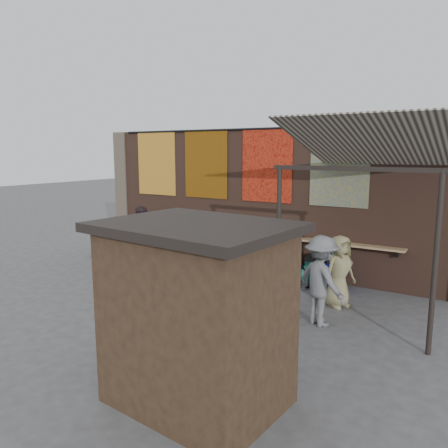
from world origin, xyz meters
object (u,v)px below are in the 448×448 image
scooter_stool_6 (288,267)px  shopper_navy (283,273)px  scooter_stool_1 (194,255)px  scooter_stool_4 (249,262)px  shelf_box (286,232)px  scooter_stool_3 (229,260)px  scooter_stool_2 (210,255)px  scooter_stool_7 (312,270)px  scooter_stool_8 (334,273)px  shopper_grey (321,281)px  scooter_stool_0 (177,252)px  diner_right (143,235)px  scooter_stool_5 (268,265)px  shopper_tan (340,271)px  market_stall (197,319)px  diner_left (168,239)px

scooter_stool_6 → shopper_navy: bearing=-69.6°
scooter_stool_1 → scooter_stool_4: 1.80m
shelf_box → scooter_stool_3: size_ratio=0.87×
scooter_stool_6 → scooter_stool_2: bearing=179.6°
scooter_stool_3 → shopper_navy: shopper_navy is taller
scooter_stool_4 → scooter_stool_7: 1.81m
scooter_stool_8 → scooter_stool_2: bearing=179.3°
scooter_stool_6 → shopper_grey: 2.93m
scooter_stool_0 → diner_right: (-0.84, -0.56, 0.52)m
scooter_stool_1 → scooter_stool_2: 0.52m
scooter_stool_0 → scooter_stool_5: bearing=0.4°
scooter_stool_7 → shopper_grey: (1.07, -2.37, 0.51)m
shopper_grey → shopper_tan: size_ratio=1.12×
scooter_stool_4 → shopper_tan: (2.88, -1.14, 0.44)m
scooter_stool_7 → scooter_stool_6: bearing=-177.0°
scooter_stool_0 → diner_right: size_ratio=0.42×
scooter_stool_2 → scooter_stool_5: (1.90, -0.05, 0.01)m
scooter_stool_3 → market_stall: size_ratio=0.30×
scooter_stool_7 → shopper_grey: shopper_grey is taller
scooter_stool_8 → shopper_grey: shopper_grey is taller
scooter_stool_0 → shopper_tan: size_ratio=0.47×
scooter_stool_2 → scooter_stool_7: (3.10, 0.02, 0.00)m
scooter_stool_4 → scooter_stool_6: scooter_stool_6 is taller
diner_right → shopper_tan: (6.16, -0.53, -0.08)m
shopper_navy → market_stall: 3.64m
market_stall → scooter_stool_1: bearing=131.2°
scooter_stool_7 → diner_right: size_ratio=0.46×
scooter_stool_6 → market_stall: market_stall is taller
diner_left → diner_right: diner_right is taller
shelf_box → scooter_stool_7: size_ratio=0.77×
diner_left → market_stall: size_ratio=0.63×
scooter_stool_8 → shopper_navy: 2.25m
shopper_navy → shopper_grey: bearing=156.5°
scooter_stool_1 → market_stall: market_stall is taller
scooter_stool_1 → diner_right: (-1.48, -0.57, 0.54)m
scooter_stool_5 → shelf_box: bearing=42.3°
shelf_box → diner_right: bearing=-168.0°
scooter_stool_2 → scooter_stool_5: 1.90m
scooter_stool_3 → scooter_stool_5: bearing=-2.8°
shopper_navy → diner_right: bearing=-30.5°
scooter_stool_2 → scooter_stool_4: (1.29, -0.02, -0.02)m
scooter_stool_8 → diner_right: (-5.70, -0.58, 0.46)m
scooter_stool_0 → shopper_navy: (4.44, -2.13, 0.53)m
scooter_stool_4 → diner_right: diner_right is taller
scooter_stool_2 → shopper_navy: size_ratio=0.45×
scooter_stool_3 → scooter_stool_4: scooter_stool_4 is taller
shopper_tan → market_stall: 4.70m
scooter_stool_0 → shopper_navy: 4.95m
shopper_grey → scooter_stool_5: bearing=-17.5°
shopper_navy → scooter_stool_4: bearing=-61.5°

